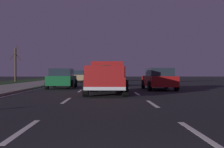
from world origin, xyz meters
TOP-DOWN VIEW (x-y plane):
  - ground at (27.00, 0.00)m, footprint 144.00×144.00m
  - sidewalk_shoulder at (27.00, 7.45)m, footprint 108.00×4.00m
  - lane_markings at (30.56, 3.03)m, footprint 108.64×7.04m
  - pickup_truck at (13.96, -0.00)m, footprint 5.50×2.42m
  - sedan_green at (19.91, 3.48)m, footprint 4.41×2.04m
  - sedan_silver at (39.48, 0.03)m, footprint 4.45×2.10m
  - sedan_tan at (34.76, 3.71)m, footprint 4.40×2.03m
  - sedan_red at (17.87, -3.75)m, footprint 4.43×2.06m
  - bare_tree_far at (37.52, 12.86)m, footprint 0.52×1.52m

SIDE VIEW (x-z plane):
  - ground at x=27.00m, z-range 0.00..0.00m
  - lane_markings at x=30.56m, z-range 0.00..0.01m
  - sidewalk_shoulder at x=27.00m, z-range 0.00..0.12m
  - sedan_green at x=19.91m, z-range 0.01..1.55m
  - sedan_silver at x=39.48m, z-range 0.01..1.55m
  - sedan_tan at x=34.76m, z-range 0.01..1.55m
  - sedan_red at x=17.87m, z-range 0.01..1.55m
  - pickup_truck at x=13.96m, z-range 0.05..1.92m
  - bare_tree_far at x=37.52m, z-range -0.06..5.10m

